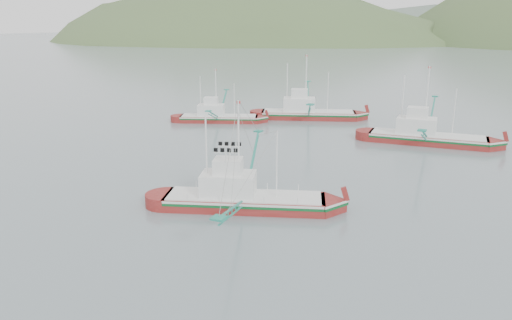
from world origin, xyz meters
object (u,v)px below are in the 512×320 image
at_px(bg_boat_left, 218,111).
at_px(main_boat, 243,186).
at_px(bg_boat_right, 426,132).
at_px(bg_boat_far, 308,105).

bearing_deg(bg_boat_left, main_boat, -79.63).
xyz_separation_m(bg_boat_right, bg_boat_far, (-19.90, 10.13, 0.72)).
height_order(main_boat, bg_boat_left, main_boat).
xyz_separation_m(main_boat, bg_boat_left, (-20.67, 33.00, -0.18)).
distance_m(main_boat, bg_boat_far, 42.45).
height_order(main_boat, bg_boat_far, bg_boat_far).
relative_size(bg_boat_right, bg_boat_far, 1.00).
height_order(bg_boat_right, bg_boat_far, bg_boat_far).
height_order(bg_boat_left, bg_boat_far, bg_boat_far).
height_order(main_boat, bg_boat_right, bg_boat_right).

